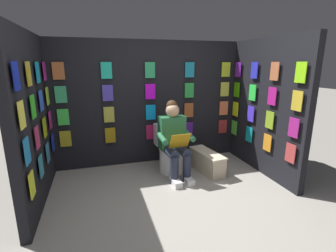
% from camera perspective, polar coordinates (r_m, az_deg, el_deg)
% --- Properties ---
extents(ground_plane, '(30.00, 30.00, 0.00)m').
position_cam_1_polar(ground_plane, '(3.10, 3.86, -20.04)').
color(ground_plane, '#9E998E').
extents(display_wall_back, '(3.33, 0.14, 2.12)m').
position_cam_1_polar(display_wall_back, '(4.37, -4.26, 5.25)').
color(display_wall_back, black).
rests_on(display_wall_back, ground).
extents(display_wall_left, '(0.14, 1.78, 2.12)m').
position_cam_1_polar(display_wall_left, '(4.23, 21.38, 4.00)').
color(display_wall_left, black).
rests_on(display_wall_left, ground).
extents(display_wall_right, '(0.14, 1.78, 2.12)m').
position_cam_1_polar(display_wall_right, '(3.44, -28.73, 1.04)').
color(display_wall_right, black).
rests_on(display_wall_right, ground).
extents(toilet, '(0.41, 0.56, 0.77)m').
position_cam_1_polar(toilet, '(4.12, 0.35, -5.85)').
color(toilet, white).
rests_on(toilet, ground).
extents(person_reading, '(0.54, 0.70, 1.19)m').
position_cam_1_polar(person_reading, '(3.83, 1.50, -3.10)').
color(person_reading, '#286B42').
rests_on(person_reading, ground).
extents(comic_longbox_near, '(0.37, 0.77, 0.34)m').
position_cam_1_polar(comic_longbox_near, '(4.17, 8.94, -8.07)').
color(comic_longbox_near, beige).
rests_on(comic_longbox_near, ground).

